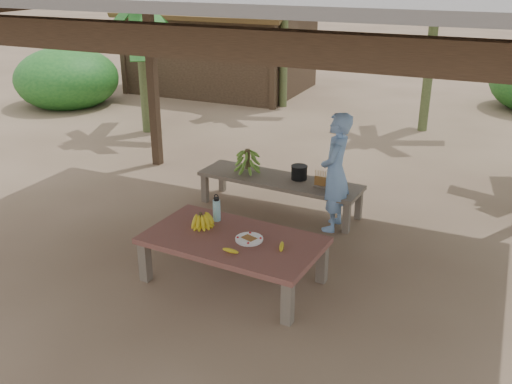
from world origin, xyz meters
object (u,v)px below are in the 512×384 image
at_px(ripe_banana_bunch, 201,219).
at_px(woman, 335,172).
at_px(plate, 249,239).
at_px(work_table, 233,244).
at_px(cooking_pot, 299,173).
at_px(bench, 279,182).
at_px(water_flask, 217,209).

relative_size(ripe_banana_bunch, woman, 0.19).
height_order(plate, woman, woman).
xyz_separation_m(work_table, woman, (0.57, 1.66, 0.31)).
xyz_separation_m(plate, woman, (0.39, 1.65, 0.22)).
height_order(work_table, plate, plate).
distance_m(cooking_pot, woman, 0.70).
distance_m(bench, ripe_banana_bunch, 1.80).
xyz_separation_m(ripe_banana_bunch, cooking_pot, (0.42, 1.87, -0.05)).
bearing_deg(ripe_banana_bunch, bench, 84.17).
height_order(water_flask, woman, woman).
bearing_deg(woman, plate, -15.55).
bearing_deg(work_table, water_flask, 142.23).
relative_size(work_table, ripe_banana_bunch, 6.70).
xyz_separation_m(work_table, bench, (-0.25, 1.89, -0.04)).
xyz_separation_m(water_flask, cooking_pot, (0.33, 1.68, -0.09)).
bearing_deg(bench, cooking_pot, 25.00).
xyz_separation_m(cooking_pot, woman, (0.58, -0.33, 0.20)).
distance_m(bench, woman, 0.92).
bearing_deg(cooking_pot, bench, -158.93).
bearing_deg(woman, work_table, -21.22).
height_order(work_table, bench, work_table).
xyz_separation_m(ripe_banana_bunch, water_flask, (0.09, 0.20, 0.04)).
xyz_separation_m(bench, ripe_banana_bunch, (-0.18, -1.78, 0.19)).
bearing_deg(bench, woman, -12.15).
relative_size(water_flask, cooking_pot, 1.48).
distance_m(ripe_banana_bunch, woman, 1.85).
bearing_deg(plate, ripe_banana_bunch, 170.10).
height_order(cooking_pot, woman, woman).
height_order(work_table, woman, woman).
bearing_deg(bench, work_table, -78.45).
bearing_deg(ripe_banana_bunch, plate, -9.90).
height_order(work_table, water_flask, water_flask).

